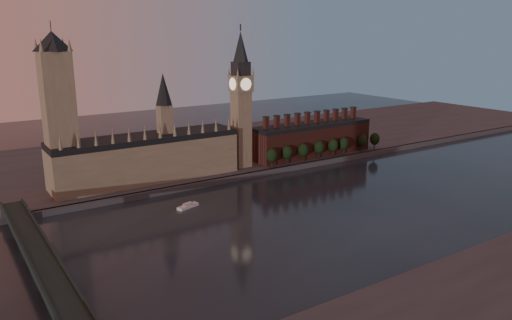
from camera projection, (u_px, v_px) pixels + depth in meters
The scene contains 16 objects.
ground at pixel (325, 215), 295.08m from camera, with size 900.00×900.00×0.00m, color black.
north_bank at pixel (191, 153), 438.66m from camera, with size 900.00×182.00×4.00m.
palace_of_westminster at pixel (147, 155), 348.42m from camera, with size 130.00×30.30×74.00m.
victoria_tower at pixel (59, 109), 309.58m from camera, with size 24.00×24.00×108.00m.
big_ben at pixel (241, 98), 375.27m from camera, with size 15.00×15.00×107.00m.
chimney_block at pixel (312, 138), 422.23m from camera, with size 110.00×25.00×37.00m.
embankment_tree_0 at pixel (272, 156), 382.12m from camera, with size 8.60×8.60×14.88m.
embankment_tree_1 at pixel (287, 153), 391.49m from camera, with size 8.60×8.60×14.88m.
embankment_tree_2 at pixel (303, 150), 399.79m from camera, with size 8.60×8.60×14.88m.
embankment_tree_3 at pixel (319, 147), 409.17m from camera, with size 8.60×8.60×14.88m.
embankment_tree_4 at pixel (333, 145), 416.32m from camera, with size 8.60×8.60×14.88m.
embankment_tree_5 at pixel (344, 144), 422.21m from camera, with size 8.60×8.60×14.88m.
embankment_tree_6 at pixel (362, 141), 433.45m from camera, with size 8.60×8.60×14.88m.
embankment_tree_7 at pixel (375, 139), 441.52m from camera, with size 8.60×8.60×14.88m.
westminster_bridge at pixel (48, 273), 208.57m from camera, with size 14.00×200.00×11.55m.
river_boat at pixel (188, 206), 307.89m from camera, with size 15.36×8.63×2.96m.
Camera 1 is at (-186.57, -209.57, 105.26)m, focal length 35.00 mm.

